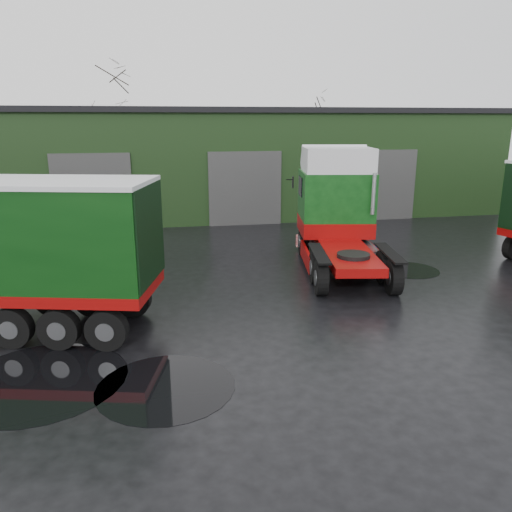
{
  "coord_description": "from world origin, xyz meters",
  "views": [
    {
      "loc": [
        -2.58,
        -12.88,
        5.6
      ],
      "look_at": [
        0.13,
        1.18,
        1.7
      ],
      "focal_mm": 35.0,
      "sensor_mm": 36.0,
      "label": 1
    }
  ],
  "objects_px": {
    "warehouse": "(229,159)",
    "wash_bucket": "(373,249)",
    "tree_back_b": "(304,142)",
    "tree_back_a": "(114,131)",
    "hero_tractor": "(345,212)"
  },
  "relations": [
    {
      "from": "tree_back_b",
      "to": "warehouse",
      "type": "bearing_deg",
      "value": -128.66
    },
    {
      "from": "wash_bucket",
      "to": "tree_back_b",
      "type": "distance_m",
      "value": 23.58
    },
    {
      "from": "hero_tractor",
      "to": "tree_back_a",
      "type": "xyz_separation_m",
      "value": [
        -10.13,
        25.56,
        2.44
      ]
    },
    {
      "from": "warehouse",
      "to": "tree_back_a",
      "type": "bearing_deg",
      "value": 128.66
    },
    {
      "from": "warehouse",
      "to": "wash_bucket",
      "type": "bearing_deg",
      "value": -70.97
    },
    {
      "from": "wash_bucket",
      "to": "tree_back_b",
      "type": "bearing_deg",
      "value": 81.36
    },
    {
      "from": "warehouse",
      "to": "hero_tractor",
      "type": "distance_m",
      "value": 15.73
    },
    {
      "from": "hero_tractor",
      "to": "tree_back_a",
      "type": "height_order",
      "value": "tree_back_a"
    },
    {
      "from": "tree_back_b",
      "to": "tree_back_a",
      "type": "bearing_deg",
      "value": 180.0
    },
    {
      "from": "hero_tractor",
      "to": "tree_back_a",
      "type": "distance_m",
      "value": 27.6
    },
    {
      "from": "tree_back_a",
      "to": "tree_back_b",
      "type": "height_order",
      "value": "tree_back_a"
    },
    {
      "from": "wash_bucket",
      "to": "tree_back_a",
      "type": "bearing_deg",
      "value": 118.48
    },
    {
      "from": "warehouse",
      "to": "hero_tractor",
      "type": "xyz_separation_m",
      "value": [
        2.13,
        -15.56,
        -0.85
      ]
    },
    {
      "from": "tree_back_a",
      "to": "hero_tractor",
      "type": "bearing_deg",
      "value": -68.39
    },
    {
      "from": "warehouse",
      "to": "tree_back_a",
      "type": "relative_size",
      "value": 3.41
    }
  ]
}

